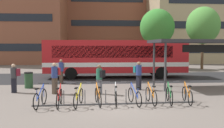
% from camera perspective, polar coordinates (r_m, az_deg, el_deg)
% --- Properties ---
extents(ground, '(200.00, 200.00, 0.00)m').
position_cam_1_polar(ground, '(11.21, 0.96, -9.53)').
color(ground, '#6B605B').
extents(bus_lane_asphalt, '(80.00, 7.20, 0.01)m').
position_cam_1_polar(bus_lane_asphalt, '(20.55, -1.39, -3.25)').
color(bus_lane_asphalt, '#232326').
rests_on(bus_lane_asphalt, ground).
extents(city_bus, '(12.04, 2.66, 3.20)m').
position_cam_1_polar(city_bus, '(20.45, 1.05, 1.70)').
color(city_bus, red).
rests_on(city_bus, ground).
extents(bike_rack, '(7.55, 0.31, 0.70)m').
position_cam_1_polar(bike_rack, '(11.02, 0.95, -9.27)').
color(bike_rack, '#47474C').
rests_on(bike_rack, ground).
extents(parked_bicycle_blue_0, '(0.52, 1.72, 0.99)m').
position_cam_1_polar(parked_bicycle_blue_0, '(11.00, -16.94, -7.92)').
color(parked_bicycle_blue_0, black).
rests_on(parked_bicycle_blue_0, ground).
extents(parked_bicycle_red_1, '(0.52, 1.72, 0.99)m').
position_cam_1_polar(parked_bicycle_red_1, '(10.86, -12.60, -7.99)').
color(parked_bicycle_red_1, black).
rests_on(parked_bicycle_red_1, ground).
extents(parked_bicycle_yellow_2, '(0.52, 1.70, 0.99)m').
position_cam_1_polar(parked_bicycle_yellow_2, '(10.81, -8.08, -7.99)').
color(parked_bicycle_yellow_2, black).
rests_on(parked_bicycle_yellow_2, ground).
extents(parked_bicycle_orange_3, '(0.52, 1.71, 0.99)m').
position_cam_1_polar(parked_bicycle_orange_3, '(10.91, -3.39, -7.84)').
color(parked_bicycle_orange_3, black).
rests_on(parked_bicycle_orange_3, ground).
extents(parked_bicycle_silver_4, '(0.52, 1.72, 0.99)m').
position_cam_1_polar(parked_bicycle_silver_4, '(11.05, 0.90, -7.68)').
color(parked_bicycle_silver_4, black).
rests_on(parked_bicycle_silver_4, ground).
extents(parked_bicycle_blue_5, '(0.54, 1.70, 0.99)m').
position_cam_1_polar(parked_bicycle_blue_5, '(10.98, 5.47, -7.78)').
color(parked_bicycle_blue_5, black).
rests_on(parked_bicycle_blue_5, ground).
extents(parked_bicycle_orange_6, '(0.52, 1.72, 0.99)m').
position_cam_1_polar(parked_bicycle_orange_6, '(11.25, 9.39, -7.52)').
color(parked_bicycle_orange_6, black).
rests_on(parked_bicycle_orange_6, ground).
extents(parked_bicycle_green_7, '(0.52, 1.71, 0.99)m').
position_cam_1_polar(parked_bicycle_green_7, '(11.49, 13.69, -7.34)').
color(parked_bicycle_green_7, black).
rests_on(parked_bicycle_green_7, ground).
extents(parked_bicycle_orange_8, '(0.52, 1.72, 0.99)m').
position_cam_1_polar(parked_bicycle_orange_8, '(11.73, 17.69, -7.18)').
color(parked_bicycle_orange_8, black).
rests_on(parked_bicycle_orange_8, ground).
extents(transit_shelter, '(6.40, 3.37, 3.11)m').
position_cam_1_polar(transit_shelter, '(16.38, 20.55, 4.79)').
color(transit_shelter, '#38383D').
rests_on(transit_shelter, ground).
extents(commuter_grey_pack_0, '(0.40, 0.57, 1.76)m').
position_cam_1_polar(commuter_grey_pack_0, '(17.37, -12.16, -1.33)').
color(commuter_grey_pack_0, '#47382D').
rests_on(commuter_grey_pack_0, ground).
extents(commuter_black_pack_1, '(0.59, 0.59, 1.66)m').
position_cam_1_polar(commuter_black_pack_1, '(13.22, -2.99, -3.22)').
color(commuter_black_pack_1, '#565660').
rests_on(commuter_black_pack_1, ground).
extents(commuter_teal_pack_2, '(0.57, 0.60, 1.75)m').
position_cam_1_polar(commuter_teal_pack_2, '(14.66, 6.39, -2.29)').
color(commuter_teal_pack_2, black).
rests_on(commuter_teal_pack_2, ground).
extents(commuter_red_pack_3, '(0.54, 0.61, 1.77)m').
position_cam_1_polar(commuter_red_pack_3, '(13.66, -13.61, -2.81)').
color(commuter_red_pack_3, '#47382D').
rests_on(commuter_red_pack_3, ground).
extents(commuter_maroon_pack_4, '(0.55, 0.38, 1.68)m').
position_cam_1_polar(commuter_maroon_pack_4, '(14.76, -22.51, -2.71)').
color(commuter_maroon_pack_4, black).
rests_on(commuter_maroon_pack_4, ground).
extents(trash_bin, '(0.55, 0.55, 1.03)m').
position_cam_1_polar(trash_bin, '(16.16, -19.48, -3.66)').
color(trash_bin, '#284C2D').
rests_on(trash_bin, ground).
extents(street_tree_0, '(3.88, 3.88, 7.38)m').
position_cam_1_polar(street_tree_0, '(30.25, 21.12, 8.66)').
color(street_tree_0, brown).
rests_on(street_tree_0, ground).
extents(street_tree_1, '(4.09, 4.09, 7.18)m').
position_cam_1_polar(street_tree_1, '(29.03, 10.84, 8.71)').
color(street_tree_1, brown).
rests_on(street_tree_1, ground).
extents(building_centre_block, '(15.32, 10.95, 17.76)m').
position_cam_1_polar(building_centre_block, '(50.53, -1.47, 11.24)').
color(building_centre_block, brown).
rests_on(building_centre_block, ground).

